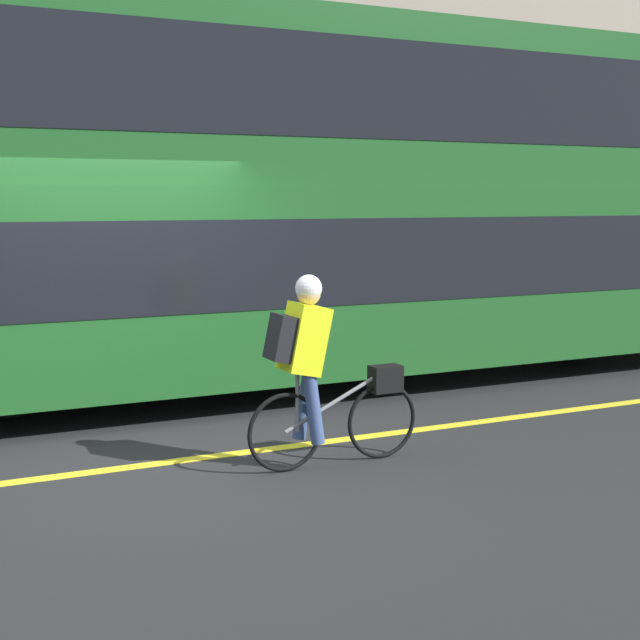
# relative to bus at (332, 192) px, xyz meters

# --- Properties ---
(ground_plane) EXTENTS (80.00, 80.00, 0.00)m
(ground_plane) POSITION_rel_bus_xyz_m (-2.79, -2.20, -2.23)
(ground_plane) COLOR #232326
(road_center_line) EXTENTS (50.00, 0.14, 0.01)m
(road_center_line) POSITION_rel_bus_xyz_m (-2.79, -2.27, -2.22)
(road_center_line) COLOR yellow
(road_center_line) RESTS_ON ground_plane
(sidewalk_curb) EXTENTS (60.00, 1.64, 0.14)m
(sidewalk_curb) POSITION_rel_bus_xyz_m (-2.79, 3.57, -2.16)
(sidewalk_curb) COLOR gray
(sidewalk_curb) RESTS_ON ground_plane
(building_facade) EXTENTS (60.00, 0.30, 9.66)m
(building_facade) POSITION_rel_bus_xyz_m (-2.79, 4.54, 2.60)
(building_facade) COLOR gray
(building_facade) RESTS_ON ground_plane
(bus) EXTENTS (11.54, 2.45, 4.05)m
(bus) POSITION_rel_bus_xyz_m (0.00, 0.00, 0.00)
(bus) COLOR black
(bus) RESTS_ON ground_plane
(cyclist_on_bike) EXTENTS (1.52, 0.32, 1.56)m
(cyclist_on_bike) POSITION_rel_bus_xyz_m (-1.57, -2.91, -1.38)
(cyclist_on_bike) COLOR black
(cyclist_on_bike) RESTS_ON ground_plane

